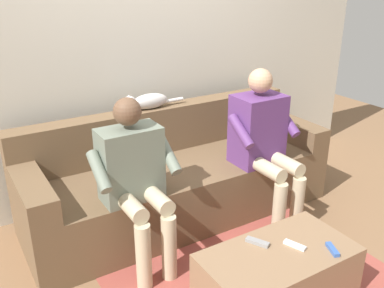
{
  "coord_description": "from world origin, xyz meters",
  "views": [
    {
      "loc": [
        1.51,
        2.58,
        1.88
      ],
      "look_at": [
        0.0,
        0.1,
        0.69
      ],
      "focal_mm": 40.01,
      "sensor_mm": 36.0,
      "label": 1
    }
  ],
  "objects_px": {
    "remote_gray": "(257,242)",
    "person_left_seated": "(263,138)",
    "person_right_seated": "(135,175)",
    "remote_white": "(295,245)",
    "cat_on_backrest": "(146,101)",
    "remote_blue": "(332,249)",
    "couch": "(177,179)",
    "coffee_table": "(277,276)"
  },
  "relations": [
    {
      "from": "person_left_seated",
      "to": "remote_gray",
      "type": "bearing_deg",
      "value": 49.2
    },
    {
      "from": "coffee_table",
      "to": "person_left_seated",
      "type": "relative_size",
      "value": 0.76
    },
    {
      "from": "remote_white",
      "to": "remote_blue",
      "type": "relative_size",
      "value": 1.1
    },
    {
      "from": "coffee_table",
      "to": "cat_on_backrest",
      "type": "bearing_deg",
      "value": -85.67
    },
    {
      "from": "couch",
      "to": "person_right_seated",
      "type": "relative_size",
      "value": 2.12
    },
    {
      "from": "coffee_table",
      "to": "remote_white",
      "type": "height_order",
      "value": "remote_white"
    },
    {
      "from": "coffee_table",
      "to": "remote_gray",
      "type": "distance_m",
      "value": 0.24
    },
    {
      "from": "person_left_seated",
      "to": "remote_white",
      "type": "distance_m",
      "value": 0.99
    },
    {
      "from": "person_left_seated",
      "to": "cat_on_backrest",
      "type": "distance_m",
      "value": 0.96
    },
    {
      "from": "person_left_seated",
      "to": "person_right_seated",
      "type": "distance_m",
      "value": 1.08
    },
    {
      "from": "person_left_seated",
      "to": "remote_blue",
      "type": "height_order",
      "value": "person_left_seated"
    },
    {
      "from": "person_left_seated",
      "to": "remote_gray",
      "type": "height_order",
      "value": "person_left_seated"
    },
    {
      "from": "remote_white",
      "to": "couch",
      "type": "bearing_deg",
      "value": 165.25
    },
    {
      "from": "remote_white",
      "to": "remote_gray",
      "type": "relative_size",
      "value": 0.94
    },
    {
      "from": "remote_white",
      "to": "remote_blue",
      "type": "bearing_deg",
      "value": 26.3
    },
    {
      "from": "cat_on_backrest",
      "to": "coffee_table",
      "type": "bearing_deg",
      "value": 94.33
    },
    {
      "from": "cat_on_backrest",
      "to": "remote_gray",
      "type": "xyz_separation_m",
      "value": [
        -0.05,
        1.37,
        -0.54
      ]
    },
    {
      "from": "couch",
      "to": "person_right_seated",
      "type": "xyz_separation_m",
      "value": [
        0.54,
        0.42,
        0.35
      ]
    },
    {
      "from": "couch",
      "to": "cat_on_backrest",
      "type": "distance_m",
      "value": 0.67
    },
    {
      "from": "coffee_table",
      "to": "cat_on_backrest",
      "type": "distance_m",
      "value": 1.67
    },
    {
      "from": "cat_on_backrest",
      "to": "remote_gray",
      "type": "distance_m",
      "value": 1.47
    },
    {
      "from": "couch",
      "to": "person_left_seated",
      "type": "xyz_separation_m",
      "value": [
        -0.54,
        0.39,
        0.38
      ]
    },
    {
      "from": "couch",
      "to": "remote_white",
      "type": "bearing_deg",
      "value": 95.28
    },
    {
      "from": "couch",
      "to": "remote_blue",
      "type": "distance_m",
      "value": 1.4
    },
    {
      "from": "coffee_table",
      "to": "remote_white",
      "type": "distance_m",
      "value": 0.22
    },
    {
      "from": "couch",
      "to": "cat_on_backrest",
      "type": "relative_size",
      "value": 4.63
    },
    {
      "from": "coffee_table",
      "to": "cat_on_backrest",
      "type": "height_order",
      "value": "cat_on_backrest"
    },
    {
      "from": "person_right_seated",
      "to": "remote_white",
      "type": "distance_m",
      "value": 1.08
    },
    {
      "from": "remote_gray",
      "to": "person_right_seated",
      "type": "bearing_deg",
      "value": -171.91
    },
    {
      "from": "remote_gray",
      "to": "person_left_seated",
      "type": "bearing_deg",
      "value": 111.53
    },
    {
      "from": "person_right_seated",
      "to": "remote_white",
      "type": "relative_size",
      "value": 8.54
    },
    {
      "from": "remote_white",
      "to": "remote_gray",
      "type": "height_order",
      "value": "remote_gray"
    },
    {
      "from": "cat_on_backrest",
      "to": "remote_gray",
      "type": "bearing_deg",
      "value": 92.28
    },
    {
      "from": "person_left_seated",
      "to": "remote_blue",
      "type": "xyz_separation_m",
      "value": [
        0.27,
        0.98,
        -0.32
      ]
    },
    {
      "from": "remote_white",
      "to": "cat_on_backrest",
      "type": "bearing_deg",
      "value": 168.52
    },
    {
      "from": "coffee_table",
      "to": "person_right_seated",
      "type": "relative_size",
      "value": 0.8
    },
    {
      "from": "person_right_seated",
      "to": "person_left_seated",
      "type": "bearing_deg",
      "value": -178.64
    },
    {
      "from": "coffee_table",
      "to": "person_right_seated",
      "type": "bearing_deg",
      "value": -55.86
    },
    {
      "from": "remote_blue",
      "to": "person_left_seated",
      "type": "bearing_deg",
      "value": -172.51
    },
    {
      "from": "person_left_seated",
      "to": "remote_white",
      "type": "xyz_separation_m",
      "value": [
        0.43,
        0.83,
        -0.32
      ]
    },
    {
      "from": "person_left_seated",
      "to": "cat_on_backrest",
      "type": "height_order",
      "value": "person_left_seated"
    },
    {
      "from": "person_right_seated",
      "to": "coffee_table",
      "type": "bearing_deg",
      "value": 124.14
    }
  ]
}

